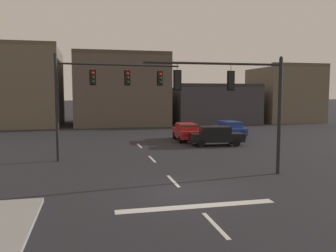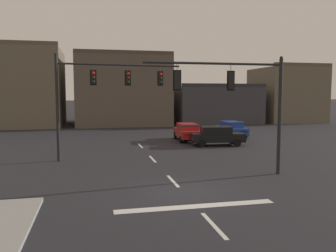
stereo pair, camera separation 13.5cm
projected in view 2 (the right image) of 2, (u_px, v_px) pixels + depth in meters
The scene contains 9 objects.
ground_plane at pixel (183, 192), 15.51m from camera, with size 400.00×400.00×0.00m, color #232328.
stop_bar_paint at pixel (196, 206), 13.57m from camera, with size 6.40×0.50×0.01m, color silver.
lane_centreline at pixel (173, 181), 17.46m from camera, with size 0.16×26.40×0.01m.
signal_mast_near_side at pixel (241, 94), 18.14m from camera, with size 7.51×0.35×6.36m.
signal_mast_far_side at pixel (100, 87), 22.99m from camera, with size 8.36×1.00×6.96m.
car_lot_nearside at pixel (217, 135), 29.24m from camera, with size 4.62×2.39×1.61m.
car_lot_middle at pixel (187, 131), 32.22m from camera, with size 2.12×4.54×1.61m.
car_lot_farside at pixel (231, 129), 34.63m from camera, with size 2.06×4.52×1.61m.
building_row at pixel (141, 93), 50.08m from camera, with size 47.55×13.31×10.59m.
Camera 2 is at (-3.90, -14.67, 4.41)m, focal length 37.18 mm.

